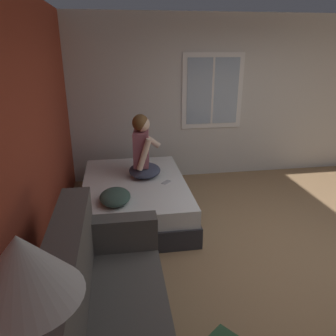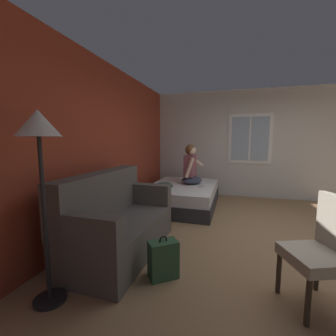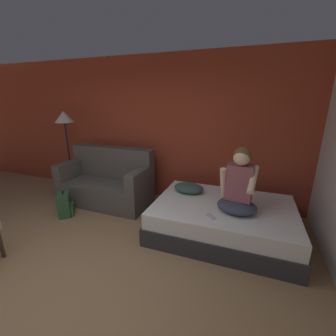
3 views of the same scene
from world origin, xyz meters
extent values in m
plane|color=#93704C|center=(0.00, 0.00, 0.00)|extent=(40.00, 40.00, 0.00)
cube|color=#993823|center=(0.00, 2.85, 1.35)|extent=(10.26, 0.16, 2.70)
cube|color=#2D2D33|center=(1.34, 1.82, 0.13)|extent=(2.01, 1.41, 0.26)
cube|color=white|center=(1.34, 1.82, 0.37)|extent=(1.95, 1.37, 0.22)
cube|color=#514C47|center=(-0.89, 2.11, 0.22)|extent=(1.71, 0.81, 0.44)
cube|color=#514C47|center=(-0.89, 2.41, 0.74)|extent=(1.70, 0.25, 0.60)
cube|color=#514C47|center=(-1.65, 2.11, 0.60)|extent=(0.19, 0.80, 0.32)
cube|color=#514C47|center=(-0.13, 2.10, 0.60)|extent=(0.19, 0.80, 0.32)
cylinder|color=#382D23|center=(-1.18, 0.32, 0.20)|extent=(0.04, 0.04, 0.40)
ellipsoid|color=#383D51|center=(1.53, 1.66, 0.56)|extent=(0.58, 0.51, 0.16)
cube|color=#8C4C56|center=(1.53, 1.70, 0.88)|extent=(0.35, 0.24, 0.48)
cylinder|color=beige|center=(1.33, 1.68, 0.86)|extent=(0.11, 0.22, 0.44)
cylinder|color=beige|center=(1.69, 1.60, 0.98)|extent=(0.13, 0.38, 0.29)
sphere|color=beige|center=(1.53, 1.68, 1.23)|extent=(0.21, 0.21, 0.21)
ellipsoid|color=brown|center=(1.53, 1.70, 1.24)|extent=(0.26, 0.25, 0.23)
cube|color=#2D5133|center=(-1.26, 1.44, 0.20)|extent=(0.33, 0.35, 0.40)
cube|color=#2D5133|center=(-1.17, 1.52, 0.11)|extent=(0.19, 0.22, 0.18)
torus|color=black|center=(-1.26, 1.44, 0.42)|extent=(0.07, 0.08, 0.09)
ellipsoid|color=#385147|center=(0.75, 2.08, 0.55)|extent=(0.50, 0.38, 0.14)
cube|color=#B7B7BC|center=(1.23, 1.40, 0.48)|extent=(0.15, 0.15, 0.01)
cylinder|color=black|center=(-1.89, 2.32, 0.01)|extent=(0.28, 0.28, 0.03)
cylinder|color=black|center=(-1.89, 2.32, 0.76)|extent=(0.04, 0.04, 1.45)
cone|color=silver|center=(-1.89, 2.32, 1.59)|extent=(0.36, 0.36, 0.22)
camera|label=1|loc=(-2.76, 2.02, 2.22)|focal=35.00mm
camera|label=2|loc=(-3.39, 0.77, 1.45)|focal=24.00mm
camera|label=3|loc=(1.61, -1.20, 1.93)|focal=24.00mm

